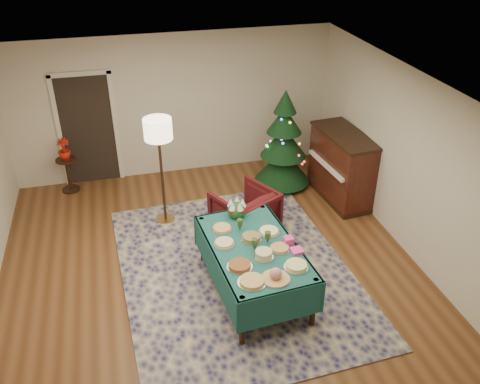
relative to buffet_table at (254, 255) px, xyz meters
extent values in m
plane|color=#593319|center=(-0.47, 0.32, -0.60)|extent=(7.00, 7.00, 0.00)
plane|color=white|center=(-0.47, 0.32, 2.10)|extent=(7.00, 7.00, 0.00)
plane|color=beige|center=(-0.47, 3.82, 0.75)|extent=(6.00, 0.00, 6.00)
plane|color=beige|center=(2.53, 0.32, 0.75)|extent=(0.00, 7.00, 7.00)
cube|color=black|center=(-2.07, 3.80, 0.42)|extent=(0.92, 0.02, 2.04)
cube|color=silver|center=(-2.57, 3.79, 0.45)|extent=(0.08, 0.04, 2.14)
cube|color=silver|center=(-1.57, 3.79, 0.45)|extent=(0.08, 0.04, 2.14)
cube|color=silver|center=(-2.07, 3.79, 1.50)|extent=(1.08, 0.04, 0.08)
cube|color=#131447|center=(-0.14, 0.46, -0.59)|extent=(3.40, 4.35, 0.02)
cylinder|color=black|center=(-0.40, -0.91, -0.23)|extent=(0.07, 0.07, 0.75)
cylinder|color=black|center=(-0.54, 0.83, -0.23)|extent=(0.07, 0.07, 0.75)
cylinder|color=black|center=(0.54, -0.83, -0.23)|extent=(0.07, 0.07, 0.75)
cylinder|color=black|center=(0.40, 0.91, -0.23)|extent=(0.07, 0.07, 0.75)
cube|color=#16494F|center=(0.00, 0.00, 0.13)|extent=(1.26, 2.00, 0.04)
cube|color=#16494F|center=(-0.08, 0.94, -0.09)|extent=(1.14, 0.13, 0.47)
cube|color=#16494F|center=(0.08, -0.94, -0.09)|extent=(1.14, 0.13, 0.47)
cube|color=#16494F|center=(0.54, 0.05, -0.09)|extent=(0.19, 1.94, 0.47)
cube|color=#16494F|center=(-0.54, -0.05, -0.09)|extent=(0.19, 1.94, 0.47)
cylinder|color=silver|center=(-0.22, -0.70, 0.16)|extent=(0.35, 0.35, 0.01)
cylinder|color=tan|center=(-0.22, -0.70, 0.18)|extent=(0.30, 0.30, 0.04)
cylinder|color=silver|center=(0.07, -0.71, 0.16)|extent=(0.35, 0.35, 0.01)
sphere|color=#CC727A|center=(0.07, -0.71, 0.24)|extent=(0.15, 0.15, 0.15)
cylinder|color=silver|center=(0.39, -0.56, 0.16)|extent=(0.31, 0.31, 0.01)
cylinder|color=#D8D172|center=(0.39, -0.56, 0.19)|extent=(0.26, 0.26, 0.05)
cylinder|color=silver|center=(-0.29, -0.37, 0.16)|extent=(0.33, 0.33, 0.01)
cylinder|color=brown|center=(-0.29, -0.37, 0.18)|extent=(0.28, 0.28, 0.04)
cylinder|color=silver|center=(0.06, -0.27, 0.16)|extent=(0.26, 0.26, 0.01)
cylinder|color=tan|center=(0.06, -0.27, 0.21)|extent=(0.22, 0.22, 0.09)
cylinder|color=silver|center=(0.31, -0.15, 0.16)|extent=(0.28, 0.28, 0.01)
cylinder|color=#B2844C|center=(0.31, -0.15, 0.18)|extent=(0.24, 0.24, 0.03)
cylinder|color=silver|center=(-0.37, 0.13, 0.16)|extent=(0.29, 0.29, 0.01)
cylinder|color=#D8BF7F|center=(-0.37, 0.13, 0.18)|extent=(0.24, 0.24, 0.04)
cylinder|color=silver|center=(0.01, 0.14, 0.16)|extent=(0.28, 0.28, 0.01)
cylinder|color=maroon|center=(0.01, 0.14, 0.19)|extent=(0.24, 0.24, 0.06)
cylinder|color=silver|center=(0.29, 0.25, 0.16)|extent=(0.30, 0.30, 0.01)
cylinder|color=#F2EACC|center=(0.29, 0.25, 0.18)|extent=(0.26, 0.26, 0.03)
cylinder|color=silver|center=(-0.32, 0.48, 0.16)|extent=(0.29, 0.29, 0.01)
cylinder|color=tan|center=(-0.32, 0.48, 0.18)|extent=(0.24, 0.24, 0.03)
cone|color=#2D471E|center=(-0.08, 0.40, 0.19)|extent=(0.07, 0.07, 0.09)
cylinder|color=#2D471E|center=(-0.08, 0.40, 0.28)|extent=(0.08, 0.08, 0.09)
cone|color=#2D471E|center=(0.20, 0.02, 0.19)|extent=(0.07, 0.07, 0.09)
cylinder|color=#2D471E|center=(0.20, 0.02, 0.28)|extent=(0.08, 0.08, 0.09)
cone|color=#2D471E|center=(-0.01, -0.08, 0.19)|extent=(0.07, 0.07, 0.09)
cylinder|color=#2D471E|center=(-0.01, -0.08, 0.28)|extent=(0.08, 0.08, 0.09)
cube|color=#EE4299|center=(0.51, -0.26, 0.17)|extent=(0.16, 0.16, 0.04)
cube|color=#DD3D87|center=(0.46, -0.06, 0.20)|extent=(0.13, 0.13, 0.10)
sphere|color=#1E4C1E|center=(-0.04, 0.75, 0.25)|extent=(0.26, 0.26, 0.26)
cone|color=white|center=(0.05, 0.75, 0.37)|extent=(0.10, 0.10, 0.12)
cone|color=white|center=(-0.01, 0.84, 0.37)|extent=(0.10, 0.10, 0.12)
cone|color=white|center=(-0.12, 0.81, 0.37)|extent=(0.10, 0.10, 0.12)
cone|color=white|center=(-0.12, 0.70, 0.37)|extent=(0.10, 0.10, 0.12)
cone|color=white|center=(-0.01, 0.67, 0.37)|extent=(0.10, 0.10, 0.12)
sphere|color=#B20C0F|center=(0.05, 0.82, 0.29)|extent=(0.07, 0.07, 0.07)
sphere|color=#B20C0F|center=(-0.11, 0.84, 0.29)|extent=(0.07, 0.07, 0.07)
sphere|color=#B20C0F|center=(-0.13, 0.69, 0.29)|extent=(0.07, 0.07, 0.07)
sphere|color=#B20C0F|center=(0.02, 0.66, 0.29)|extent=(0.07, 0.07, 0.07)
imported|color=#440E11|center=(0.24, 1.35, -0.17)|extent=(1.12, 1.10, 0.87)
cylinder|color=#A57F3F|center=(-0.95, 2.07, -0.59)|extent=(0.31, 0.31, 0.03)
cylinder|color=black|center=(-0.95, 2.07, 0.23)|extent=(0.04, 0.04, 1.67)
cylinder|color=#FFEABF|center=(-0.95, 2.07, 1.06)|extent=(0.44, 0.44, 0.33)
cylinder|color=black|center=(-2.53, 3.52, -0.59)|extent=(0.32, 0.32, 0.04)
cylinder|color=black|center=(-2.53, 3.52, -0.29)|extent=(0.07, 0.07, 0.60)
cylinder|color=black|center=(-2.53, 3.52, 0.03)|extent=(0.36, 0.36, 0.03)
imported|color=#B61D0D|center=(-2.53, 3.52, 0.15)|extent=(0.22, 0.39, 0.22)
cylinder|color=black|center=(1.34, 2.75, -0.53)|extent=(0.11, 0.11, 0.15)
cone|color=black|center=(1.34, 2.75, -0.19)|extent=(1.21, 1.21, 0.65)
cone|color=black|center=(1.34, 2.75, 0.28)|extent=(0.99, 0.99, 0.56)
cone|color=black|center=(1.34, 2.75, 0.70)|extent=(0.75, 0.75, 0.47)
cone|color=black|center=(1.34, 2.75, 1.05)|extent=(0.48, 0.48, 0.42)
cube|color=black|center=(2.20, 2.04, -0.56)|extent=(0.74, 1.47, 0.08)
cube|color=black|center=(2.20, 2.04, 0.02)|extent=(0.72, 1.45, 1.16)
cube|color=black|center=(2.20, 2.04, 0.62)|extent=(0.76, 1.49, 0.05)
cube|color=white|center=(1.91, 2.02, 0.10)|extent=(0.22, 1.21, 0.06)
camera|label=1|loc=(-1.53, -5.19, 4.15)|focal=38.00mm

